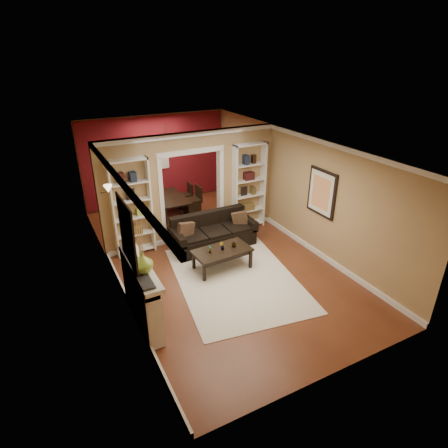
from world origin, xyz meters
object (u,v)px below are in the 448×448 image
bookshelf_left (132,208)px  dining_table (171,205)px  sofa (214,231)px  bookshelf_right (249,187)px  fireplace (143,294)px  coffee_table (222,259)px

bookshelf_left → dining_table: bearing=49.5°
sofa → bookshelf_right: bookshelf_right is taller
bookshelf_left → fireplace: (-0.54, -2.53, -0.57)m
fireplace → sofa: bearing=40.0°
coffee_table → bookshelf_right: (1.60, 1.60, 0.91)m
coffee_table → bookshelf_left: (-1.50, 1.60, 0.91)m
bookshelf_left → fireplace: size_ratio=1.35×
bookshelf_left → fireplace: 2.65m
coffee_table → dining_table: (0.03, 3.40, 0.03)m
bookshelf_right → fireplace: bearing=-145.2°
fireplace → dining_table: (2.07, 4.32, -0.31)m
dining_table → bookshelf_right: bearing=-138.8°
bookshelf_left → bookshelf_right: same height
sofa → bookshelf_left: bookshelf_left is taller
coffee_table → fireplace: size_ratio=0.74×
bookshelf_left → sofa: bearing=-18.0°
dining_table → bookshelf_left: bearing=139.5°
bookshelf_left → dining_table: bookshelf_left is taller
bookshelf_right → fireplace: (-3.64, -2.53, -0.57)m
bookshelf_right → sofa: bearing=-156.2°
coffee_table → fireplace: bearing=-159.4°
coffee_table → bookshelf_right: bookshelf_right is taller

